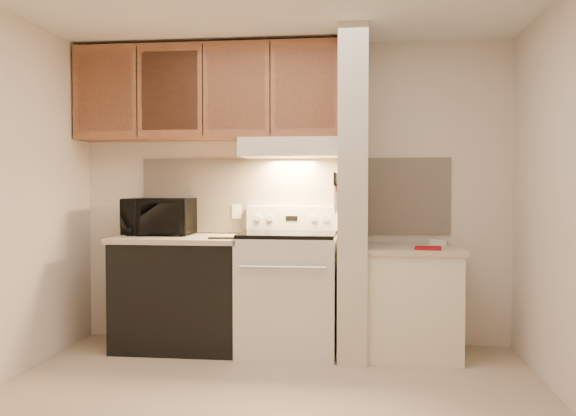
# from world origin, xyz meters

# --- Properties ---
(floor) EXTENTS (3.60, 3.60, 0.00)m
(floor) POSITION_xyz_m (0.00, 0.00, 0.00)
(floor) COLOR #C5AF96
(floor) RESTS_ON ground
(wall_back) EXTENTS (3.60, 2.50, 0.02)m
(wall_back) POSITION_xyz_m (0.00, 1.50, 1.25)
(wall_back) COLOR silver
(wall_back) RESTS_ON floor
(backsplash) EXTENTS (2.60, 0.02, 0.63)m
(backsplash) POSITION_xyz_m (0.00, 1.49, 1.24)
(backsplash) COLOR beige
(backsplash) RESTS_ON wall_back
(range_body) EXTENTS (0.76, 0.65, 0.92)m
(range_body) POSITION_xyz_m (0.00, 1.16, 0.46)
(range_body) COLOR silver
(range_body) RESTS_ON floor
(oven_window) EXTENTS (0.50, 0.01, 0.30)m
(oven_window) POSITION_xyz_m (0.00, 0.84, 0.50)
(oven_window) COLOR black
(oven_window) RESTS_ON range_body
(oven_handle) EXTENTS (0.65, 0.02, 0.02)m
(oven_handle) POSITION_xyz_m (0.00, 0.80, 0.72)
(oven_handle) COLOR silver
(oven_handle) RESTS_ON range_body
(cooktop) EXTENTS (0.74, 0.64, 0.03)m
(cooktop) POSITION_xyz_m (0.00, 1.16, 0.94)
(cooktop) COLOR black
(cooktop) RESTS_ON range_body
(range_backguard) EXTENTS (0.76, 0.08, 0.20)m
(range_backguard) POSITION_xyz_m (0.00, 1.44, 1.05)
(range_backguard) COLOR silver
(range_backguard) RESTS_ON range_body
(range_display) EXTENTS (0.10, 0.01, 0.04)m
(range_display) POSITION_xyz_m (0.00, 1.40, 1.05)
(range_display) COLOR black
(range_display) RESTS_ON range_backguard
(range_knob_left_outer) EXTENTS (0.05, 0.02, 0.05)m
(range_knob_left_outer) POSITION_xyz_m (-0.28, 1.40, 1.05)
(range_knob_left_outer) COLOR silver
(range_knob_left_outer) RESTS_ON range_backguard
(range_knob_left_inner) EXTENTS (0.05, 0.02, 0.05)m
(range_knob_left_inner) POSITION_xyz_m (-0.18, 1.40, 1.05)
(range_knob_left_inner) COLOR silver
(range_knob_left_inner) RESTS_ON range_backguard
(range_knob_right_inner) EXTENTS (0.05, 0.02, 0.05)m
(range_knob_right_inner) POSITION_xyz_m (0.18, 1.40, 1.05)
(range_knob_right_inner) COLOR silver
(range_knob_right_inner) RESTS_ON range_backguard
(range_knob_right_outer) EXTENTS (0.05, 0.02, 0.05)m
(range_knob_right_outer) POSITION_xyz_m (0.28, 1.40, 1.05)
(range_knob_right_outer) COLOR silver
(range_knob_right_outer) RESTS_ON range_backguard
(dishwasher_front) EXTENTS (1.00, 0.63, 0.87)m
(dishwasher_front) POSITION_xyz_m (-0.88, 1.17, 0.43)
(dishwasher_front) COLOR black
(dishwasher_front) RESTS_ON floor
(left_countertop) EXTENTS (1.04, 0.67, 0.04)m
(left_countertop) POSITION_xyz_m (-0.88, 1.17, 0.89)
(left_countertop) COLOR beige
(left_countertop) RESTS_ON dishwasher_front
(spoon_rest) EXTENTS (0.23, 0.09, 0.02)m
(spoon_rest) POSITION_xyz_m (-0.48, 0.97, 0.92)
(spoon_rest) COLOR black
(spoon_rest) RESTS_ON left_countertop
(teal_jar) EXTENTS (0.10, 0.10, 0.09)m
(teal_jar) POSITION_xyz_m (-1.23, 1.32, 0.96)
(teal_jar) COLOR #295E51
(teal_jar) RESTS_ON left_countertop
(outlet) EXTENTS (0.08, 0.01, 0.12)m
(outlet) POSITION_xyz_m (-0.48, 1.48, 1.10)
(outlet) COLOR #F1E6CD
(outlet) RESTS_ON backsplash
(microwave) EXTENTS (0.55, 0.38, 0.30)m
(microwave) POSITION_xyz_m (-1.10, 1.30, 1.06)
(microwave) COLOR black
(microwave) RESTS_ON left_countertop
(partition_pillar) EXTENTS (0.22, 0.70, 2.50)m
(partition_pillar) POSITION_xyz_m (0.51, 1.15, 1.25)
(partition_pillar) COLOR beige
(partition_pillar) RESTS_ON floor
(pillar_trim) EXTENTS (0.01, 0.70, 0.04)m
(pillar_trim) POSITION_xyz_m (0.39, 1.15, 1.30)
(pillar_trim) COLOR #975A3B
(pillar_trim) RESTS_ON partition_pillar
(knife_strip) EXTENTS (0.02, 0.42, 0.04)m
(knife_strip) POSITION_xyz_m (0.39, 1.10, 1.32)
(knife_strip) COLOR black
(knife_strip) RESTS_ON partition_pillar
(knife_blade_a) EXTENTS (0.01, 0.03, 0.16)m
(knife_blade_a) POSITION_xyz_m (0.38, 0.93, 1.22)
(knife_blade_a) COLOR silver
(knife_blade_a) RESTS_ON knife_strip
(knife_handle_a) EXTENTS (0.02, 0.02, 0.10)m
(knife_handle_a) POSITION_xyz_m (0.38, 0.93, 1.37)
(knife_handle_a) COLOR black
(knife_handle_a) RESTS_ON knife_strip
(knife_blade_b) EXTENTS (0.01, 0.04, 0.18)m
(knife_blade_b) POSITION_xyz_m (0.38, 1.02, 1.21)
(knife_blade_b) COLOR silver
(knife_blade_b) RESTS_ON knife_strip
(knife_handle_b) EXTENTS (0.02, 0.02, 0.10)m
(knife_handle_b) POSITION_xyz_m (0.38, 1.03, 1.37)
(knife_handle_b) COLOR black
(knife_handle_b) RESTS_ON knife_strip
(knife_blade_c) EXTENTS (0.01, 0.04, 0.20)m
(knife_blade_c) POSITION_xyz_m (0.38, 1.09, 1.20)
(knife_blade_c) COLOR silver
(knife_blade_c) RESTS_ON knife_strip
(knife_handle_c) EXTENTS (0.02, 0.02, 0.10)m
(knife_handle_c) POSITION_xyz_m (0.38, 1.09, 1.37)
(knife_handle_c) COLOR black
(knife_handle_c) RESTS_ON knife_strip
(knife_blade_d) EXTENTS (0.01, 0.04, 0.16)m
(knife_blade_d) POSITION_xyz_m (0.38, 1.18, 1.22)
(knife_blade_d) COLOR silver
(knife_blade_d) RESTS_ON knife_strip
(knife_handle_d) EXTENTS (0.02, 0.02, 0.10)m
(knife_handle_d) POSITION_xyz_m (0.38, 1.19, 1.37)
(knife_handle_d) COLOR black
(knife_handle_d) RESTS_ON knife_strip
(knife_blade_e) EXTENTS (0.01, 0.04, 0.18)m
(knife_blade_e) POSITION_xyz_m (0.38, 1.25, 1.21)
(knife_blade_e) COLOR silver
(knife_blade_e) RESTS_ON knife_strip
(knife_handle_e) EXTENTS (0.02, 0.02, 0.10)m
(knife_handle_e) POSITION_xyz_m (0.38, 1.26, 1.37)
(knife_handle_e) COLOR black
(knife_handle_e) RESTS_ON knife_strip
(oven_mitt) EXTENTS (0.03, 0.10, 0.23)m
(oven_mitt) POSITION_xyz_m (0.38, 1.32, 1.23)
(oven_mitt) COLOR gray
(oven_mitt) RESTS_ON partition_pillar
(right_cab_base) EXTENTS (0.70, 0.60, 0.81)m
(right_cab_base) POSITION_xyz_m (0.97, 1.15, 0.40)
(right_cab_base) COLOR #F1E6CD
(right_cab_base) RESTS_ON floor
(right_countertop) EXTENTS (0.74, 0.64, 0.04)m
(right_countertop) POSITION_xyz_m (0.97, 1.15, 0.83)
(right_countertop) COLOR beige
(right_countertop) RESTS_ON right_cab_base
(red_folder) EXTENTS (0.23, 0.29, 0.01)m
(red_folder) POSITION_xyz_m (1.07, 1.00, 0.85)
(red_folder) COLOR #AF0B0E
(red_folder) RESTS_ON right_countertop
(white_box) EXTENTS (0.16, 0.13, 0.04)m
(white_box) POSITION_xyz_m (1.19, 1.33, 0.87)
(white_box) COLOR white
(white_box) RESTS_ON right_countertop
(range_hood) EXTENTS (0.78, 0.44, 0.15)m
(range_hood) POSITION_xyz_m (0.00, 1.28, 1.62)
(range_hood) COLOR #F1E6CD
(range_hood) RESTS_ON upper_cabinets
(hood_lip) EXTENTS (0.78, 0.04, 0.06)m
(hood_lip) POSITION_xyz_m (0.00, 1.07, 1.58)
(hood_lip) COLOR #F1E6CD
(hood_lip) RESTS_ON range_hood
(upper_cabinets) EXTENTS (2.18, 0.33, 0.77)m
(upper_cabinets) POSITION_xyz_m (-0.69, 1.32, 2.08)
(upper_cabinets) COLOR #975A3B
(upper_cabinets) RESTS_ON wall_back
(cab_door_a) EXTENTS (0.46, 0.01, 0.63)m
(cab_door_a) POSITION_xyz_m (-1.51, 1.17, 2.08)
(cab_door_a) COLOR #975A3B
(cab_door_a) RESTS_ON upper_cabinets
(cab_gap_a) EXTENTS (0.01, 0.01, 0.73)m
(cab_gap_a) POSITION_xyz_m (-1.23, 1.16, 2.08)
(cab_gap_a) COLOR black
(cab_gap_a) RESTS_ON upper_cabinets
(cab_door_b) EXTENTS (0.46, 0.01, 0.63)m
(cab_door_b) POSITION_xyz_m (-0.96, 1.17, 2.08)
(cab_door_b) COLOR #975A3B
(cab_door_b) RESTS_ON upper_cabinets
(cab_gap_b) EXTENTS (0.01, 0.01, 0.73)m
(cab_gap_b) POSITION_xyz_m (-0.69, 1.16, 2.08)
(cab_gap_b) COLOR black
(cab_gap_b) RESTS_ON upper_cabinets
(cab_door_c) EXTENTS (0.46, 0.01, 0.63)m
(cab_door_c) POSITION_xyz_m (-0.42, 1.17, 2.08)
(cab_door_c) COLOR #975A3B
(cab_door_c) RESTS_ON upper_cabinets
(cab_gap_c) EXTENTS (0.01, 0.01, 0.73)m
(cab_gap_c) POSITION_xyz_m (-0.14, 1.16, 2.08)
(cab_gap_c) COLOR black
(cab_gap_c) RESTS_ON upper_cabinets
(cab_door_d) EXTENTS (0.46, 0.01, 0.63)m
(cab_door_d) POSITION_xyz_m (0.13, 1.17, 2.08)
(cab_door_d) COLOR #975A3B
(cab_door_d) RESTS_ON upper_cabinets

